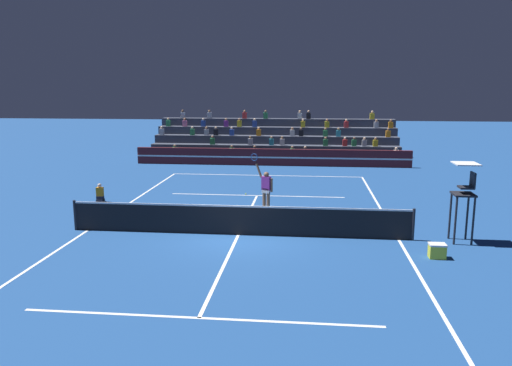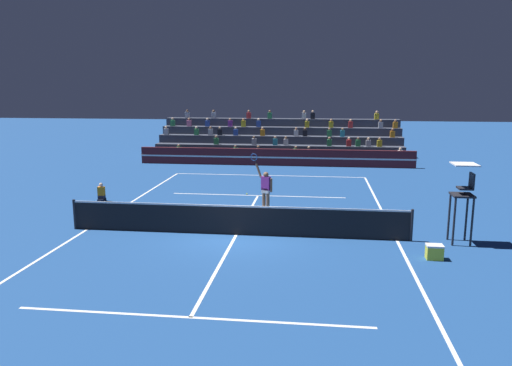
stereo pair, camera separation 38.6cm
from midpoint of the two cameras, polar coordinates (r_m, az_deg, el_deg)
name	(u,v)px [view 1 (the left image)]	position (r m, az deg, el deg)	size (l,w,h in m)	color
ground_plane	(238,235)	(17.60, -2.66, -5.94)	(120.00, 120.00, 0.00)	navy
court_lines	(238,235)	(17.60, -2.66, -5.93)	(11.10, 23.90, 0.01)	white
tennis_net	(238,220)	(17.45, -2.67, -4.23)	(12.00, 0.10, 1.10)	black
sponsor_banner_wall	(271,157)	(32.71, 1.42, 2.97)	(18.00, 0.26, 1.10)	#51191E
bleacher_stand	(275,144)	(36.41, 1.91, 4.53)	(17.31, 4.75, 3.38)	#383D4C
umpire_chair	(465,192)	(17.70, 22.19, -0.92)	(0.76, 0.84, 2.67)	black
ball_kid_courtside	(100,195)	(23.55, -17.84, -1.28)	(0.30, 0.36, 0.84)	black
tennis_player	(266,189)	(20.37, 0.59, -0.71)	(0.98, 0.50, 2.48)	brown
tennis_ball	(246,194)	(23.98, -1.64, -1.26)	(0.07, 0.07, 0.07)	#C6DB33
equipment_cooler	(437,251)	(16.13, 19.35, -7.32)	(0.50, 0.38, 0.45)	yellow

